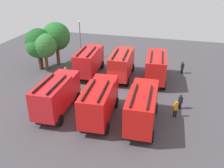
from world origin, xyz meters
TOP-DOWN VIEW (x-y plane):
  - ground_plane at (0.00, 0.00)m, footprint 53.07×53.07m
  - fire_truck_0 at (-5.31, -4.38)m, footprint 7.29×2.97m
  - fire_truck_1 at (5.23, -4.54)m, footprint 7.37×3.22m
  - fire_truck_2 at (-5.31, -0.16)m, footprint 7.34×3.13m
  - fire_truck_3 at (5.01, 0.02)m, footprint 7.32×3.07m
  - fire_truck_4 at (-5.20, 4.48)m, footprint 7.27×2.93m
  - fire_truck_5 at (4.93, 4.62)m, footprint 7.34×3.12m
  - firefighter_0 at (8.81, -7.97)m, footprint 0.47×0.47m
  - firefighter_1 at (2.55, 7.14)m, footprint 0.42×0.48m
  - firefighter_2 at (-6.02, 7.29)m, footprint 0.47×0.33m
  - firefighter_3 at (-1.19, -7.93)m, footprint 0.47×0.46m
  - firefighter_4 at (-2.94, -7.48)m, footprint 0.34×0.47m
  - tree_0 at (4.81, 12.28)m, footprint 3.40×3.40m
  - tree_1 at (4.97, 11.29)m, footprint 3.54×3.54m
  - tree_2 at (5.31, 12.35)m, footprint 3.87×3.87m
  - tree_3 at (7.54, 10.70)m, footprint 4.19×4.19m
  - traffic_cone_0 at (-0.33, 3.71)m, footprint 0.39×0.39m
  - lamppost at (11.26, 8.40)m, footprint 0.36×0.36m

SIDE VIEW (x-z plane):
  - ground_plane at x=0.00m, z-range 0.00..0.00m
  - traffic_cone_0 at x=-0.33m, z-range 0.00..0.56m
  - firefighter_3 at x=-1.19m, z-range 0.09..1.73m
  - firefighter_2 at x=-6.02m, z-range 0.10..1.78m
  - firefighter_0 at x=8.81m, z-range 0.10..1.81m
  - firefighter_1 at x=2.55m, z-range 0.11..1.84m
  - firefighter_4 at x=-2.94m, z-range 0.11..1.87m
  - fire_truck_0 at x=-5.31m, z-range 0.21..4.09m
  - fire_truck_1 at x=5.23m, z-range 0.21..4.09m
  - fire_truck_2 at x=-5.31m, z-range 0.21..4.09m
  - fire_truck_3 at x=5.01m, z-range 0.21..4.09m
  - fire_truck_4 at x=-5.20m, z-range 0.21..4.09m
  - fire_truck_5 at x=4.93m, z-range 0.21..4.09m
  - tree_0 at x=4.81m, z-range 0.91..6.18m
  - lamppost at x=11.26m, z-range 0.56..6.68m
  - tree_1 at x=4.97m, z-range 0.95..6.44m
  - tree_2 at x=5.31m, z-range 1.04..7.04m
  - tree_3 at x=7.54m, z-range 1.12..7.62m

